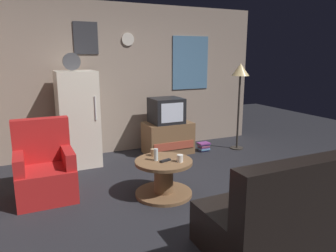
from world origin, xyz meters
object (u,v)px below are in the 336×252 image
object	(u,v)px
fridge	(78,119)
mug_ceramic_white	(180,158)
mug_ceramic_tan	(154,152)
book_stack	(204,147)
couch	(295,213)
tv_stand	(168,138)
standing_lamp	(240,76)
armchair	(45,171)
crt_tv	(166,110)
coffee_table	(164,178)
wine_glass	(156,155)
remote_control	(165,161)

from	to	relation	value
fridge	mug_ceramic_white	bearing A→B (deg)	-62.77
fridge	mug_ceramic_tan	size ratio (longest dim) A/B	19.67
fridge	book_stack	bearing A→B (deg)	-5.69
mug_ceramic_tan	couch	distance (m)	1.86
tv_stand	standing_lamp	distance (m)	1.72
book_stack	couch	bearing A→B (deg)	-104.89
armchair	book_stack	xyz separation A→B (m)	(2.79, 0.83, -0.26)
standing_lamp	mug_ceramic_tan	size ratio (longest dim) A/B	17.67
crt_tv	couch	world-z (taller)	crt_tv
coffee_table	mug_ceramic_tan	size ratio (longest dim) A/B	8.00
standing_lamp	wine_glass	bearing A→B (deg)	-150.08
crt_tv	mug_ceramic_tan	size ratio (longest dim) A/B	6.00
standing_lamp	mug_ceramic_white	distance (m)	2.55
crt_tv	coffee_table	world-z (taller)	crt_tv
mug_ceramic_tan	mug_ceramic_white	bearing A→B (deg)	-60.99
coffee_table	mug_ceramic_white	world-z (taller)	mug_ceramic_white
crt_tv	mug_ceramic_white	bearing A→B (deg)	-109.28
armchair	remote_control	bearing A→B (deg)	-25.07
fridge	remote_control	xyz separation A→B (m)	(0.76, -1.68, -0.28)
standing_lamp	book_stack	size ratio (longest dim) A/B	7.50
fridge	wine_glass	world-z (taller)	fridge
mug_ceramic_white	armchair	distance (m)	1.68
crt_tv	book_stack	distance (m)	0.99
coffee_table	couch	bearing A→B (deg)	-65.87
mug_ceramic_white	mug_ceramic_tan	size ratio (longest dim) A/B	1.00
standing_lamp	coffee_table	bearing A→B (deg)	-148.38
standing_lamp	crt_tv	bearing A→B (deg)	167.03
standing_lamp	armchair	bearing A→B (deg)	-168.47
mug_ceramic_tan	fridge	bearing A→B (deg)	116.77
crt_tv	couch	xyz separation A→B (m)	(-0.10, -3.09, -0.47)
wine_glass	armchair	xyz separation A→B (m)	(-1.26, 0.55, -0.20)
fridge	armchair	xyz separation A→B (m)	(-0.60, -1.05, -0.42)
fridge	wine_glass	distance (m)	1.75
wine_glass	book_stack	bearing A→B (deg)	42.15
couch	mug_ceramic_tan	bearing A→B (deg)	112.51
book_stack	coffee_table	bearing A→B (deg)	-135.46
wine_glass	mug_ceramic_white	bearing A→B (deg)	-34.66
mug_ceramic_white	remote_control	world-z (taller)	mug_ceramic_white
mug_ceramic_tan	book_stack	world-z (taller)	mug_ceramic_tan
tv_stand	coffee_table	size ratio (longest dim) A/B	1.17
wine_glass	remote_control	distance (m)	0.14
coffee_table	remote_control	size ratio (longest dim) A/B	4.80
mug_ceramic_white	tv_stand	bearing A→B (deg)	69.80
fridge	coffee_table	xyz separation A→B (m)	(0.76, -1.64, -0.53)
fridge	mug_ceramic_white	size ratio (longest dim) A/B	19.67
mug_ceramic_tan	armchair	size ratio (longest dim) A/B	0.09
remote_control	standing_lamp	bearing A→B (deg)	17.21
coffee_table	fridge	bearing A→B (deg)	114.78
mug_ceramic_white	couch	xyz separation A→B (m)	(0.51, -1.35, -0.19)
armchair	book_stack	world-z (taller)	armchair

